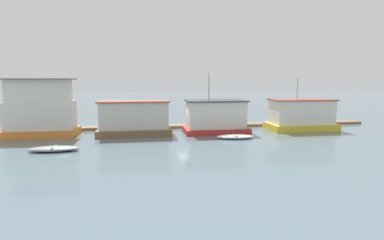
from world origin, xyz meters
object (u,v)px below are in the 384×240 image
object	(u,v)px
houseboat_brown	(135,118)
houseboat_red	(215,117)
houseboat_orange	(41,110)
dinghy_white	(235,137)
dinghy_grey	(54,149)
mooring_post_near_right	(65,125)
houseboat_yellow	(301,115)

from	to	relation	value
houseboat_brown	houseboat_red	bearing A→B (deg)	-1.94
houseboat_orange	dinghy_white	world-z (taller)	houseboat_orange
houseboat_orange	dinghy_grey	size ratio (longest dim) A/B	1.78
dinghy_grey	houseboat_red	bearing A→B (deg)	24.00
houseboat_red	dinghy_white	bearing A→B (deg)	-74.14
houseboat_red	mooring_post_near_right	size ratio (longest dim) A/B	4.47
houseboat_yellow	dinghy_grey	distance (m)	24.15
dinghy_grey	mooring_post_near_right	xyz separation A→B (m)	(-1.33, 8.67, 0.52)
houseboat_yellow	dinghy_grey	bearing A→B (deg)	-164.60
houseboat_brown	dinghy_grey	bearing A→B (deg)	-131.82
houseboat_yellow	mooring_post_near_right	size ratio (longest dim) A/B	4.89
houseboat_red	houseboat_yellow	size ratio (longest dim) A/B	0.91
dinghy_white	houseboat_brown	bearing A→B (deg)	157.13
houseboat_yellow	dinghy_white	distance (m)	9.35
dinghy_grey	mooring_post_near_right	size ratio (longest dim) A/B	2.55
houseboat_yellow	dinghy_white	xyz separation A→B (m)	(-8.43, -3.81, -1.35)
houseboat_brown	houseboat_red	xyz separation A→B (m)	(8.06, -0.27, -0.02)
houseboat_red	dinghy_white	size ratio (longest dim) A/B	1.85
dinghy_grey	houseboat_brown	bearing A→B (deg)	48.18
houseboat_orange	dinghy_white	bearing A→B (deg)	-13.44
houseboat_brown	dinghy_white	size ratio (longest dim) A/B	2.04
dinghy_grey	dinghy_white	xyz separation A→B (m)	(14.82, 2.59, -0.00)
mooring_post_near_right	houseboat_yellow	bearing A→B (deg)	-5.27
dinghy_grey	houseboat_orange	bearing A→B (deg)	113.80
dinghy_grey	mooring_post_near_right	world-z (taller)	mooring_post_near_right
houseboat_orange	mooring_post_near_right	distance (m)	3.04
houseboat_yellow	mooring_post_near_right	world-z (taller)	houseboat_yellow
houseboat_red	dinghy_grey	size ratio (longest dim) A/B	1.75
mooring_post_near_right	dinghy_white	bearing A→B (deg)	-20.62
houseboat_orange	mooring_post_near_right	xyz separation A→B (m)	(1.70, 1.81, -1.75)
houseboat_orange	houseboat_brown	world-z (taller)	houseboat_orange
houseboat_red	houseboat_yellow	xyz separation A→B (m)	(9.44, 0.26, -0.02)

